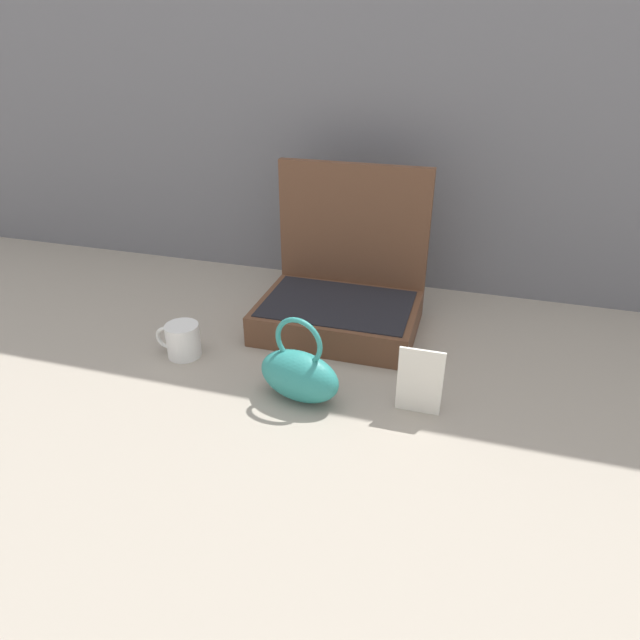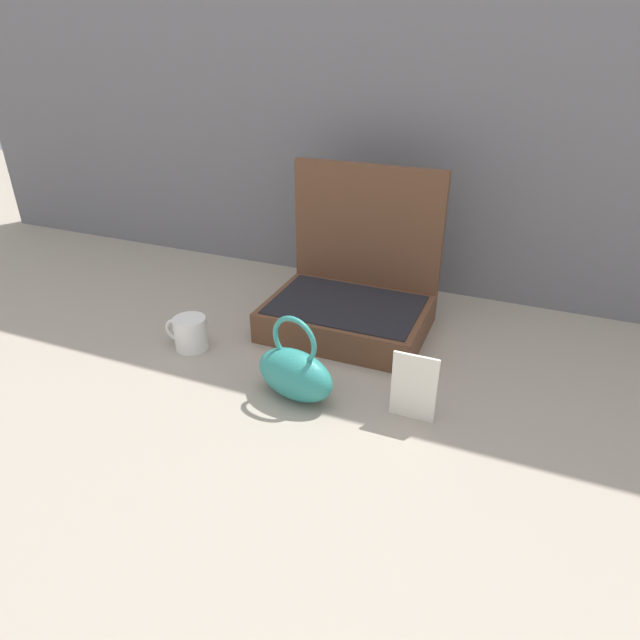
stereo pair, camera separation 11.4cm
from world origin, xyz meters
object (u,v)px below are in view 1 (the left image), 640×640
coffee_mug (182,340)px  open_suitcase (342,294)px  teal_pouch_handbag (299,374)px  info_card_left (420,381)px

coffee_mug → open_suitcase: bearing=38.7°
open_suitcase → coffee_mug: open_suitcase is taller
teal_pouch_handbag → coffee_mug: teal_pouch_handbag is taller
open_suitcase → info_card_left: open_suitcase is taller
open_suitcase → coffee_mug: 0.43m
info_card_left → open_suitcase: bearing=127.3°
open_suitcase → info_card_left: bearing=-52.7°
open_suitcase → coffee_mug: bearing=-141.3°
coffee_mug → info_card_left: bearing=-6.1°
teal_pouch_handbag → coffee_mug: (-0.33, 0.09, -0.02)m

